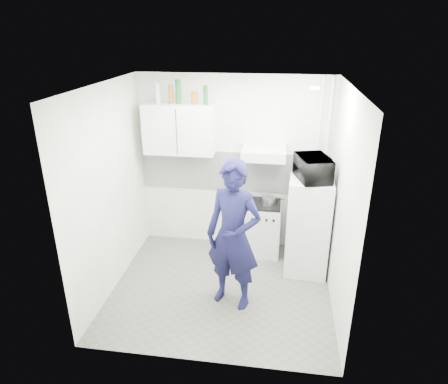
# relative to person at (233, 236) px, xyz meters

# --- Properties ---
(floor) EXTENTS (2.80, 2.80, 0.00)m
(floor) POSITION_rel_person_xyz_m (-0.18, 0.23, -0.92)
(floor) COLOR #5B5B50
(floor) RESTS_ON ground
(ceiling) EXTENTS (2.80, 2.80, 0.00)m
(ceiling) POSITION_rel_person_xyz_m (-0.18, 0.23, 1.68)
(ceiling) COLOR white
(ceiling) RESTS_ON wall_back
(wall_back) EXTENTS (2.80, 0.00, 2.80)m
(wall_back) POSITION_rel_person_xyz_m (-0.18, 1.48, 0.38)
(wall_back) COLOR white
(wall_back) RESTS_ON floor
(wall_left) EXTENTS (0.00, 2.60, 2.60)m
(wall_left) POSITION_rel_person_xyz_m (-1.58, 0.23, 0.38)
(wall_left) COLOR white
(wall_left) RESTS_ON floor
(wall_right) EXTENTS (0.00, 2.60, 2.60)m
(wall_right) POSITION_rel_person_xyz_m (1.22, 0.23, 0.38)
(wall_right) COLOR white
(wall_right) RESTS_ON floor
(person) EXTENTS (0.77, 0.62, 1.85)m
(person) POSITION_rel_person_xyz_m (0.00, 0.00, 0.00)
(person) COLOR #111135
(person) RESTS_ON floor
(stove) EXTENTS (0.49, 0.49, 0.79)m
(stove) POSITION_rel_person_xyz_m (0.30, 1.23, -0.53)
(stove) COLOR silver
(stove) RESTS_ON floor
(fridge) EXTENTS (0.59, 0.59, 1.36)m
(fridge) POSITION_rel_person_xyz_m (0.92, 0.85, -0.24)
(fridge) COLOR silver
(fridge) RESTS_ON floor
(stove_top) EXTENTS (0.47, 0.47, 0.03)m
(stove_top) POSITION_rel_person_xyz_m (0.30, 1.23, -0.12)
(stove_top) COLOR black
(stove_top) RESTS_ON stove
(saucepan) EXTENTS (0.19, 0.19, 0.10)m
(saucepan) POSITION_rel_person_xyz_m (0.36, 1.22, -0.05)
(saucepan) COLOR silver
(saucepan) RESTS_ON stove_top
(microwave) EXTENTS (0.64, 0.51, 0.31)m
(microwave) POSITION_rel_person_xyz_m (0.92, 0.85, 0.59)
(microwave) COLOR black
(microwave) RESTS_ON fridge
(bottle_b) EXTENTS (0.07, 0.07, 0.29)m
(bottle_b) POSITION_rel_person_xyz_m (-1.23, 1.31, 1.42)
(bottle_b) COLOR #B2B7BC
(bottle_b) RESTS_ON upper_cabinet
(bottle_c) EXTENTS (0.06, 0.06, 0.25)m
(bottle_c) POSITION_rel_person_xyz_m (-1.04, 1.31, 1.40)
(bottle_c) COLOR brown
(bottle_c) RESTS_ON upper_cabinet
(bottle_d) EXTENTS (0.07, 0.07, 0.33)m
(bottle_d) POSITION_rel_person_xyz_m (-0.93, 1.31, 1.44)
(bottle_d) COLOR #144C1E
(bottle_d) RESTS_ON upper_cabinet
(canister_b) EXTENTS (0.09, 0.09, 0.17)m
(canister_b) POSITION_rel_person_xyz_m (-0.71, 1.31, 1.36)
(canister_b) COLOR brown
(canister_b) RESTS_ON upper_cabinet
(bottle_e) EXTENTS (0.06, 0.06, 0.26)m
(bottle_e) POSITION_rel_person_xyz_m (-0.55, 1.31, 1.41)
(bottle_e) COLOR #144C1E
(bottle_e) RESTS_ON upper_cabinet
(upper_cabinet) EXTENTS (1.00, 0.35, 0.70)m
(upper_cabinet) POSITION_rel_person_xyz_m (-0.93, 1.31, 0.93)
(upper_cabinet) COLOR silver
(upper_cabinet) RESTS_ON wall_back
(range_hood) EXTENTS (0.60, 0.50, 0.14)m
(range_hood) POSITION_rel_person_xyz_m (0.27, 1.23, 0.65)
(range_hood) COLOR silver
(range_hood) RESTS_ON wall_back
(backsplash) EXTENTS (2.74, 0.03, 0.60)m
(backsplash) POSITION_rel_person_xyz_m (-0.18, 1.47, 0.28)
(backsplash) COLOR white
(backsplash) RESTS_ON wall_back
(pipe_a) EXTENTS (0.05, 0.05, 2.60)m
(pipe_a) POSITION_rel_person_xyz_m (1.12, 1.40, 0.38)
(pipe_a) COLOR silver
(pipe_a) RESTS_ON floor
(pipe_b) EXTENTS (0.04, 0.04, 2.60)m
(pipe_b) POSITION_rel_person_xyz_m (1.00, 1.40, 0.38)
(pipe_b) COLOR silver
(pipe_b) RESTS_ON floor
(ceiling_spot_fixture) EXTENTS (0.10, 0.10, 0.02)m
(ceiling_spot_fixture) POSITION_rel_person_xyz_m (0.82, 0.43, 1.65)
(ceiling_spot_fixture) COLOR white
(ceiling_spot_fixture) RESTS_ON ceiling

